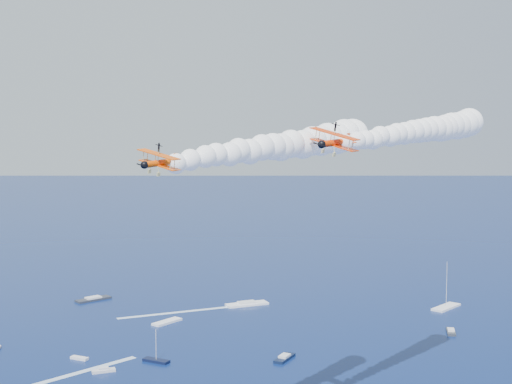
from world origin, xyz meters
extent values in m
cube|color=white|center=(31.85, 150.57, 0.35)|extent=(15.48, 7.63, 0.70)
cube|color=white|center=(97.99, 132.84, 0.35)|extent=(13.44, 11.38, 0.70)
cube|color=#292D37|center=(-20.95, 168.59, 0.35)|extent=(13.01, 9.94, 0.70)
cube|color=white|center=(-22.36, 102.49, 0.35)|extent=(4.99, 4.21, 0.70)
cube|color=black|center=(-2.58, 96.45, 0.35)|extent=(7.20, 6.34, 0.70)
cube|color=white|center=(2.87, 133.35, 0.35)|extent=(10.10, 9.28, 0.70)
cube|color=silver|center=(-15.93, 91.30, 0.35)|extent=(6.04, 2.79, 0.70)
cube|color=#2C313B|center=(85.54, 105.34, 0.35)|extent=(5.23, 7.98, 0.70)
cube|color=#0E1832|center=(30.80, 91.70, 0.35)|extent=(7.31, 8.20, 0.70)
cube|color=white|center=(5.97, 145.26, 0.03)|extent=(37.63, 9.60, 0.04)
cube|color=white|center=(-23.80, 90.83, 0.03)|extent=(32.62, 22.92, 0.04)
camera|label=1|loc=(-11.69, -79.44, 59.14)|focal=47.96mm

